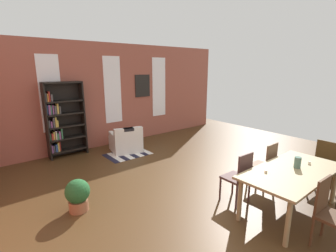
# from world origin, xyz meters

# --- Properties ---
(ground_plane) EXTENTS (10.39, 10.39, 0.00)m
(ground_plane) POSITION_xyz_m (0.00, 0.00, 0.00)
(ground_plane) COLOR #4A3119
(back_wall_brick) EXTENTS (8.59, 0.12, 3.09)m
(back_wall_brick) POSITION_xyz_m (0.00, 4.06, 1.54)
(back_wall_brick) COLOR #9B5142
(back_wall_brick) RESTS_ON ground
(window_pane_0) EXTENTS (0.55, 0.02, 2.01)m
(window_pane_0) POSITION_xyz_m (-1.77, 3.99, 1.70)
(window_pane_0) COLOR white
(window_pane_1) EXTENTS (0.55, 0.02, 2.01)m
(window_pane_1) POSITION_xyz_m (0.00, 3.99, 1.70)
(window_pane_1) COLOR white
(window_pane_2) EXTENTS (0.55, 0.02, 2.01)m
(window_pane_2) POSITION_xyz_m (1.77, 3.99, 1.70)
(window_pane_2) COLOR white
(dining_table) EXTENTS (1.93, 0.95, 0.74)m
(dining_table) POSITION_xyz_m (0.48, -1.31, 0.66)
(dining_table) COLOR #938059
(dining_table) RESTS_ON ground
(vase_on_table) EXTENTS (0.11, 0.11, 0.19)m
(vase_on_table) POSITION_xyz_m (0.63, -1.31, 0.84)
(vase_on_table) COLOR #4C7266
(vase_on_table) RESTS_ON dining_table
(tealight_candle_0) EXTENTS (0.04, 0.04, 0.05)m
(tealight_candle_0) POSITION_xyz_m (0.96, -1.38, 0.77)
(tealight_candle_0) COLOR silver
(tealight_candle_0) RESTS_ON dining_table
(tealight_candle_1) EXTENTS (0.04, 0.04, 0.04)m
(tealight_candle_1) POSITION_xyz_m (0.06, -1.09, 0.76)
(tealight_candle_1) COLOR silver
(tealight_candle_1) RESTS_ON dining_table
(dining_chair_head_right) EXTENTS (0.41, 0.41, 0.95)m
(dining_chair_head_right) POSITION_xyz_m (1.82, -1.31, 0.51)
(dining_chair_head_right) COLOR #422F15
(dining_chair_head_right) RESTS_ON ground
(dining_chair_far_right) EXTENTS (0.41, 0.41, 0.95)m
(dining_chair_far_right) POSITION_xyz_m (0.92, -0.61, 0.51)
(dining_chair_far_right) COLOR brown
(dining_chair_far_right) RESTS_ON ground
(dining_chair_near_left) EXTENTS (0.41, 0.41, 0.95)m
(dining_chair_near_left) POSITION_xyz_m (0.05, -2.01, 0.51)
(dining_chair_near_left) COLOR #4C301D
(dining_chair_near_left) RESTS_ON ground
(dining_chair_far_left) EXTENTS (0.41, 0.41, 0.95)m
(dining_chair_far_left) POSITION_xyz_m (0.05, -0.61, 0.51)
(dining_chair_far_left) COLOR #48302E
(dining_chair_far_left) RESTS_ON ground
(bookshelf_tall) EXTENTS (0.99, 0.31, 2.01)m
(bookshelf_tall) POSITION_xyz_m (-1.60, 3.81, 1.00)
(bookshelf_tall) COLOR black
(bookshelf_tall) RESTS_ON ground
(armchair_white) EXTENTS (0.96, 0.96, 0.75)m
(armchair_white) POSITION_xyz_m (-0.10, 3.10, 0.28)
(armchair_white) COLOR silver
(armchair_white) RESTS_ON ground
(potted_plant_by_shelf) EXTENTS (0.41, 0.41, 0.56)m
(potted_plant_by_shelf) POSITION_xyz_m (-2.25, 0.94, 0.30)
(potted_plant_by_shelf) COLOR #9E6042
(potted_plant_by_shelf) RESTS_ON ground
(striped_rug) EXTENTS (1.20, 0.82, 0.01)m
(striped_rug) POSITION_xyz_m (-0.22, 2.83, 0.00)
(striped_rug) COLOR #1E1E33
(striped_rug) RESTS_ON ground
(framed_picture) EXTENTS (0.56, 0.03, 0.72)m
(framed_picture) POSITION_xyz_m (1.08, 3.98, 1.78)
(framed_picture) COLOR black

